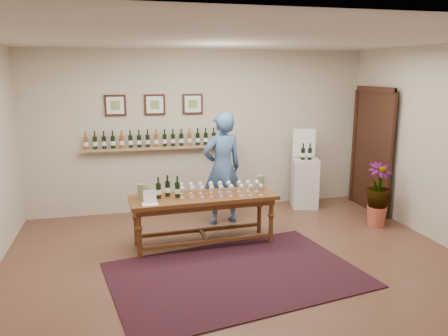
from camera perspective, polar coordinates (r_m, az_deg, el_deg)
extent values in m
plane|color=brown|center=(5.76, 1.93, -12.46)|extent=(6.00, 6.00, 0.00)
plane|color=beige|center=(7.73, -2.99, 4.82)|extent=(6.00, 0.00, 6.00)
plane|color=beige|center=(3.07, 14.83, -7.47)|extent=(6.00, 0.00, 6.00)
plane|color=beige|center=(5.23, 2.16, 16.56)|extent=(6.00, 6.00, 0.00)
cube|color=#9F8156|center=(7.57, -8.81, 2.62)|extent=(2.50, 0.16, 0.04)
cube|color=black|center=(8.13, 18.99, 2.04)|extent=(0.10, 1.00, 2.10)
cube|color=black|center=(8.10, 18.70, 2.03)|extent=(0.04, 1.12, 2.22)
cube|color=black|center=(7.52, -14.02, 7.94)|extent=(0.35, 0.03, 0.35)
cube|color=white|center=(7.50, -14.02, 7.93)|extent=(0.28, 0.01, 0.28)
cube|color=#74A050|center=(7.50, -14.02, 7.93)|extent=(0.15, 0.00, 0.15)
cube|color=black|center=(7.54, -9.04, 8.17)|extent=(0.35, 0.03, 0.35)
cube|color=white|center=(7.53, -9.03, 8.16)|extent=(0.28, 0.01, 0.28)
cube|color=#74A050|center=(7.52, -9.02, 8.16)|extent=(0.15, 0.00, 0.15)
cube|color=black|center=(7.63, -4.12, 8.33)|extent=(0.35, 0.03, 0.35)
cube|color=white|center=(7.61, -4.09, 8.33)|extent=(0.28, 0.01, 0.28)
cube|color=#74A050|center=(7.60, -4.09, 8.32)|extent=(0.15, 0.00, 0.15)
cube|color=#44140C|center=(5.47, 1.58, -13.75)|extent=(3.25, 2.44, 0.02)
cube|color=#442511|center=(6.14, -2.68, -3.88)|extent=(2.08, 0.75, 0.06)
cube|color=#442511|center=(6.16, -2.67, -4.46)|extent=(1.96, 0.64, 0.09)
cylinder|color=#442511|center=(5.89, -11.01, -8.54)|extent=(0.07, 0.07, 0.67)
cylinder|color=#442511|center=(6.32, 6.16, -6.92)|extent=(0.07, 0.07, 0.67)
cylinder|color=#442511|center=(6.33, -11.44, -7.07)|extent=(0.07, 0.07, 0.67)
cylinder|color=#442511|center=(6.73, 4.63, -5.67)|extent=(0.07, 0.07, 0.67)
cube|color=#442511|center=(6.11, -2.09, -9.59)|extent=(1.86, 0.14, 0.05)
cube|color=#442511|center=(6.53, -3.12, -8.11)|extent=(1.86, 0.14, 0.05)
cube|color=#442511|center=(6.32, -2.62, -8.83)|extent=(0.07, 0.47, 0.05)
cube|color=white|center=(5.81, -9.66, -3.74)|extent=(0.21, 0.15, 0.19)
cube|color=silver|center=(8.07, 10.51, -1.94)|extent=(0.55, 0.55, 0.89)
cube|color=white|center=(8.01, 10.40, 3.26)|extent=(0.40, 0.12, 0.56)
cone|color=#AB4D39|center=(7.43, 19.27, -5.98)|extent=(0.31, 0.31, 0.33)
imported|color=#1B3616|center=(7.31, 19.52, -2.65)|extent=(0.48, 0.48, 0.57)
imported|color=#395687|center=(6.99, -0.23, -0.07)|extent=(0.73, 0.54, 1.82)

